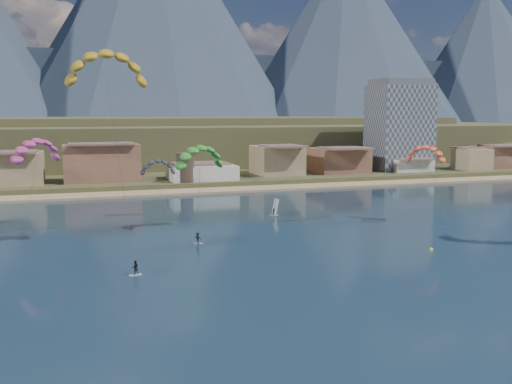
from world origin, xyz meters
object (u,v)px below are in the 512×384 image
apartment_tower (399,125)px  kitesurfer_green (200,154)px  buoy (431,249)px  kitesurfer_yellow (106,63)px  windsurfer (274,210)px  watchtower (185,167)px

apartment_tower → kitesurfer_green: bearing=-140.4°
kitesurfer_green → buoy: bearing=-41.1°
apartment_tower → kitesurfer_green: (-88.76, -73.55, -3.36)m
kitesurfer_yellow → windsurfer: 50.36m
apartment_tower → windsurfer: apartment_tower is taller
watchtower → buoy: 90.58m
kitesurfer_green → kitesurfer_yellow: bearing=-146.8°
kitesurfer_green → apartment_tower: bearing=39.6°
watchtower → apartment_tower: bearing=9.9°
watchtower → kitesurfer_green: kitesurfer_green is taller
apartment_tower → kitesurfer_yellow: (-105.88, -84.73, 11.87)m
apartment_tower → buoy: 117.55m
apartment_tower → buoy: bearing=-119.3°
windsurfer → buoy: 40.13m
kitesurfer_green → buoy: kitesurfer_green is taller
kitesurfer_yellow → kitesurfer_green: size_ratio=1.85×
kitesurfer_green → watchtower: bearing=81.6°
kitesurfer_green → windsurfer: bearing=28.4°
apartment_tower → buoy: size_ratio=51.40×
kitesurfer_yellow → windsurfer: size_ratio=9.42×
watchtower → windsurfer: bearing=-78.8°
kitesurfer_yellow → kitesurfer_green: bearing=33.2°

